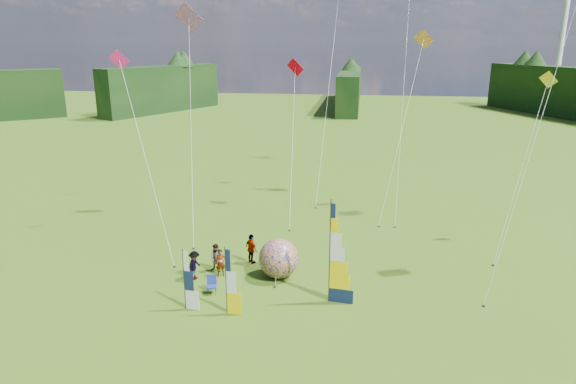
# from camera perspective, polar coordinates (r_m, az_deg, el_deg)

# --- Properties ---
(ground) EXTENTS (220.00, 220.00, 0.00)m
(ground) POSITION_cam_1_polar(r_m,az_deg,el_deg) (25.39, 0.98, -14.69)
(ground) COLOR #527619
(ground) RESTS_ON ground
(treeline_ring) EXTENTS (210.00, 210.00, 8.00)m
(treeline_ring) POSITION_cam_1_polar(r_m,az_deg,el_deg) (23.57, 1.02, -6.34)
(treeline_ring) COLOR #1F3912
(treeline_ring) RESTS_ON ground
(turbine_right) EXTENTS (8.00, 1.20, 30.00)m
(turbine_right) POSITION_cam_1_polar(r_m,az_deg,el_deg) (130.61, 28.22, 15.43)
(turbine_right) COLOR silver
(turbine_right) RESTS_ON ground
(feather_banner_main) EXTENTS (1.45, 0.28, 5.41)m
(feather_banner_main) POSITION_cam_1_polar(r_m,az_deg,el_deg) (26.42, 4.66, -6.84)
(feather_banner_main) COLOR #0F1C3F
(feather_banner_main) RESTS_ON ground
(side_banner_left) EXTENTS (0.98, 0.21, 3.48)m
(side_banner_left) POSITION_cam_1_polar(r_m,az_deg,el_deg) (25.78, -6.89, -9.88)
(side_banner_left) COLOR #FFDC02
(side_banner_left) RESTS_ON ground
(side_banner_far) EXTENTS (0.95, 0.20, 3.18)m
(side_banner_far) POSITION_cam_1_polar(r_m,az_deg,el_deg) (26.60, -11.46, -9.60)
(side_banner_far) COLOR white
(side_banner_far) RESTS_ON ground
(bol_inflatable) EXTENTS (2.67, 2.67, 2.31)m
(bol_inflatable) POSITION_cam_1_polar(r_m,az_deg,el_deg) (29.63, -1.04, -7.38)
(bol_inflatable) COLOR #000084
(bol_inflatable) RESTS_ON ground
(spectator_a) EXTENTS (0.70, 0.59, 1.63)m
(spectator_a) POSITION_cam_1_polar(r_m,az_deg,el_deg) (30.15, -7.49, -7.80)
(spectator_a) COLOR #66594C
(spectator_a) RESTS_ON ground
(spectator_b) EXTENTS (0.89, 0.54, 1.71)m
(spectator_b) POSITION_cam_1_polar(r_m,az_deg,el_deg) (30.70, -7.95, -7.27)
(spectator_b) COLOR #66594C
(spectator_b) RESTS_ON ground
(spectator_c) EXTENTS (0.60, 1.16, 1.70)m
(spectator_c) POSITION_cam_1_polar(r_m,az_deg,el_deg) (29.96, -10.34, -8.02)
(spectator_c) COLOR #66594C
(spectator_c) RESTS_ON ground
(spectator_d) EXTENTS (1.11, 1.07, 1.87)m
(spectator_d) POSITION_cam_1_polar(r_m,az_deg,el_deg) (31.54, -4.09, -6.32)
(spectator_d) COLOR #66594C
(spectator_d) RESTS_ON ground
(camp_chair) EXTENTS (0.70, 0.70, 1.01)m
(camp_chair) POSITION_cam_1_polar(r_m,az_deg,el_deg) (28.34, -8.49, -10.20)
(camp_chair) COLOR navy
(camp_chair) RESTS_ON ground
(kite_whale) EXTENTS (6.10, 14.67, 20.94)m
(kite_whale) POSITION_cam_1_polar(r_m,az_deg,el_deg) (41.98, 12.81, 12.44)
(kite_whale) COLOR black
(kite_whale) RESTS_ON ground
(kite_rainbow_delta) EXTENTS (6.28, 12.41, 16.64)m
(kite_rainbow_delta) POSITION_cam_1_polar(r_m,az_deg,el_deg) (36.57, -10.80, 8.62)
(kite_rainbow_delta) COLOR #F32F0C
(kite_rainbow_delta) RESTS_ON ground
(kite_parafoil) EXTENTS (9.75, 10.85, 17.55)m
(kite_parafoil) POSITION_cam_1_polar(r_m,az_deg,el_deg) (29.47, 25.78, 6.34)
(kite_parafoil) COLOR red
(kite_parafoil) RESTS_ON ground
(small_kite_red) EXTENTS (6.48, 10.51, 12.34)m
(small_kite_red) POSITION_cam_1_polar(r_m,az_deg,el_deg) (38.96, 0.50, 6.17)
(small_kite_red) COLOR #EF0018
(small_kite_red) RESTS_ON ground
(small_kite_orange) EXTENTS (6.09, 9.83, 14.54)m
(small_kite_orange) POSITION_cam_1_polar(r_m,az_deg,el_deg) (39.95, 12.61, 7.64)
(small_kite_orange) COLOR orange
(small_kite_orange) RESTS_ON ground
(small_kite_yellow) EXTENTS (6.46, 8.30, 11.67)m
(small_kite_yellow) POSITION_cam_1_polar(r_m,az_deg,el_deg) (35.20, 24.61, 2.99)
(small_kite_yellow) COLOR yellow
(small_kite_yellow) RESTS_ON ground
(small_kite_pink) EXTENTS (11.45, 12.13, 13.03)m
(small_kite_pink) POSITION_cam_1_polar(r_m,az_deg,el_deg) (34.35, -15.67, 4.74)
(small_kite_pink) COLOR #CC1A63
(small_kite_pink) RESTS_ON ground
(small_kite_green) EXTENTS (4.30, 11.97, 19.64)m
(small_kite_green) POSITION_cam_1_polar(r_m,az_deg,el_deg) (44.63, 4.58, 12.17)
(small_kite_green) COLOR green
(small_kite_green) RESTS_ON ground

